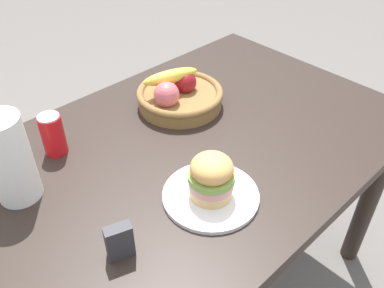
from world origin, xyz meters
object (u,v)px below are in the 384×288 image
(soda_can, at_px, (53,134))
(paper_towel_roll, at_px, (9,159))
(fruit_basket, at_px, (179,95))
(napkin_holder, at_px, (119,241))
(plate, at_px, (211,195))
(sandwich, at_px, (211,176))

(soda_can, bearing_deg, paper_towel_roll, -148.76)
(fruit_basket, distance_m, napkin_holder, 0.62)
(napkin_holder, bearing_deg, plate, 15.94)
(fruit_basket, height_order, napkin_holder, fruit_basket)
(sandwich, relative_size, napkin_holder, 1.38)
(sandwich, relative_size, fruit_basket, 0.43)
(napkin_holder, bearing_deg, sandwich, 15.94)
(plate, distance_m, sandwich, 0.07)
(soda_can, height_order, paper_towel_roll, paper_towel_roll)
(soda_can, distance_m, napkin_holder, 0.43)
(plate, distance_m, fruit_basket, 0.44)
(soda_can, xyz_separation_m, paper_towel_roll, (-0.16, -0.09, 0.06))
(fruit_basket, bearing_deg, napkin_holder, -144.34)
(fruit_basket, bearing_deg, sandwich, -121.49)
(paper_towel_roll, height_order, napkin_holder, paper_towel_roll)
(plate, bearing_deg, fruit_basket, 58.51)
(sandwich, height_order, paper_towel_roll, paper_towel_roll)
(sandwich, height_order, fruit_basket, same)
(soda_can, relative_size, paper_towel_roll, 0.53)
(plate, xyz_separation_m, soda_can, (-0.19, 0.44, 0.06))
(sandwich, bearing_deg, paper_towel_roll, 135.14)
(paper_towel_roll, xyz_separation_m, napkin_holder, (0.08, -0.33, -0.07))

